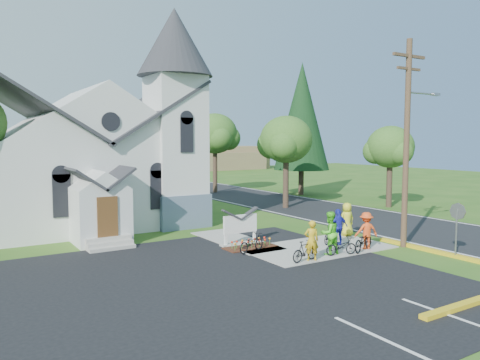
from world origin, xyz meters
TOP-DOWN VIEW (x-y plane):
  - ground at (0.00, 0.00)m, footprint 120.00×120.00m
  - parking_lot at (-7.00, -2.00)m, footprint 20.00×16.00m
  - road at (10.00, 15.00)m, footprint 8.00×90.00m
  - sidewalk at (1.50, 0.50)m, footprint 7.00×4.00m
  - church at (-5.48, 12.48)m, footprint 12.35×12.00m
  - church_sign at (-1.20, 3.20)m, footprint 2.20×0.40m
  - flower_bed at (-1.20, 2.30)m, footprint 2.60×1.10m
  - utility_pole at (5.36, -1.50)m, footprint 3.45×0.28m
  - stop_sign at (5.43, -4.20)m, footprint 0.11×0.76m
  - tree_road_near at (8.50, 12.00)m, footprint 4.00×4.00m
  - tree_road_mid at (9.00, 24.00)m, footprint 4.40×4.40m
  - tree_road_far at (15.50, 8.00)m, footprint 3.60×3.60m
  - conifer at (15.00, 18.00)m, footprint 5.20×5.20m
  - distant_hills at (3.36, 56.33)m, footprint 61.00×10.00m
  - cyclist_0 at (-0.35, -1.20)m, footprint 0.75×0.64m
  - bike_0 at (-1.70, 1.45)m, footprint 1.72×1.00m
  - cyclist_1 at (1.05, -0.81)m, footprint 0.97×0.77m
  - bike_1 at (-0.70, -1.20)m, footprint 1.55×0.61m
  - cyclist_2 at (2.70, 0.33)m, footprint 1.11×0.59m
  - bike_2 at (1.40, -1.20)m, footprint 1.60×0.88m
  - cyclist_3 at (3.27, -0.96)m, footprint 1.30×1.02m
  - bike_3 at (2.64, 0.81)m, footprint 1.55×1.02m
  - cyclist_4 at (4.70, 1.73)m, footprint 0.94×0.68m
  - bike_4 at (2.81, -1.20)m, footprint 2.02×1.32m

SIDE VIEW (x-z plane):
  - ground at x=0.00m, z-range 0.00..0.00m
  - parking_lot at x=-7.00m, z-range 0.00..0.02m
  - road at x=10.00m, z-range 0.00..0.02m
  - sidewalk at x=1.50m, z-range 0.00..0.05m
  - flower_bed at x=-1.20m, z-range 0.00..0.07m
  - bike_2 at x=1.40m, z-range 0.05..0.84m
  - bike_0 at x=-1.70m, z-range 0.05..0.90m
  - bike_1 at x=-0.70m, z-range 0.05..0.95m
  - bike_3 at x=2.64m, z-range 0.05..0.96m
  - bike_4 at x=2.81m, z-range 0.05..1.05m
  - cyclist_0 at x=-0.35m, z-range 0.05..1.80m
  - cyclist_3 at x=3.27m, z-range 0.05..1.81m
  - cyclist_2 at x=2.70m, z-range 0.05..1.85m
  - cyclist_4 at x=4.70m, z-range 0.05..1.86m
  - church_sign at x=-1.20m, z-range 0.18..1.88m
  - cyclist_1 at x=1.05m, z-range 0.05..2.01m
  - stop_sign at x=5.43m, z-range 0.54..3.02m
  - distant_hills at x=3.36m, z-range -0.63..4.97m
  - tree_road_far at x=15.50m, z-range 1.48..7.78m
  - tree_road_near at x=8.50m, z-range 1.68..8.73m
  - church at x=-5.48m, z-range -1.25..11.75m
  - utility_pole at x=5.36m, z-range 0.40..10.40m
  - tree_road_mid at x=9.00m, z-range 1.88..9.68m
  - conifer at x=15.00m, z-range 1.19..13.59m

